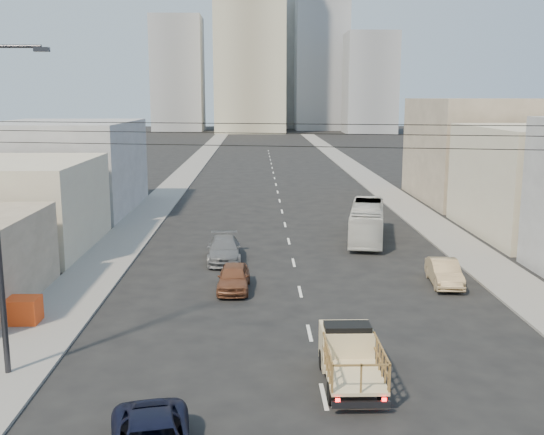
{
  "coord_description": "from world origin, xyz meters",
  "views": [
    {
      "loc": [
        -2.28,
        -18.25,
        10.12
      ],
      "look_at": [
        -1.43,
        16.66,
        3.5
      ],
      "focal_mm": 42.0,
      "sensor_mm": 36.0,
      "label": 1
    }
  ],
  "objects_px": {
    "crate_stack": "(19,310)",
    "sedan_grey": "(224,249)",
    "city_bus": "(367,222)",
    "sedan_brown": "(234,277)",
    "flatbed_pickup": "(350,354)",
    "sedan_tan": "(444,272)"
  },
  "relations": [
    {
      "from": "city_bus",
      "to": "crate_stack",
      "type": "distance_m",
      "value": 25.27
    },
    {
      "from": "city_bus",
      "to": "sedan_brown",
      "type": "distance_m",
      "value": 15.12
    },
    {
      "from": "sedan_grey",
      "to": "crate_stack",
      "type": "xyz_separation_m",
      "value": [
        -8.66,
        -11.26,
        -0.04
      ]
    },
    {
      "from": "sedan_grey",
      "to": "sedan_brown",
      "type": "bearing_deg",
      "value": -84.89
    },
    {
      "from": "sedan_tan",
      "to": "city_bus",
      "type": "bearing_deg",
      "value": 106.82
    },
    {
      "from": "crate_stack",
      "to": "sedan_grey",
      "type": "bearing_deg",
      "value": 52.44
    },
    {
      "from": "sedan_grey",
      "to": "sedan_tan",
      "type": "bearing_deg",
      "value": -26.53
    },
    {
      "from": "flatbed_pickup",
      "to": "sedan_grey",
      "type": "bearing_deg",
      "value": 107.11
    },
    {
      "from": "flatbed_pickup",
      "to": "sedan_grey",
      "type": "distance_m",
      "value": 18.33
    },
    {
      "from": "city_bus",
      "to": "flatbed_pickup",
      "type": "bearing_deg",
      "value": -90.13
    },
    {
      "from": "flatbed_pickup",
      "to": "city_bus",
      "type": "distance_m",
      "value": 23.76
    },
    {
      "from": "city_bus",
      "to": "sedan_grey",
      "type": "relative_size",
      "value": 1.89
    },
    {
      "from": "flatbed_pickup",
      "to": "crate_stack",
      "type": "height_order",
      "value": "flatbed_pickup"
    },
    {
      "from": "flatbed_pickup",
      "to": "sedan_tan",
      "type": "relative_size",
      "value": 1.05
    },
    {
      "from": "city_bus",
      "to": "sedan_grey",
      "type": "distance_m",
      "value": 11.56
    },
    {
      "from": "sedan_brown",
      "to": "sedan_grey",
      "type": "xyz_separation_m",
      "value": [
        -0.83,
        6.22,
        0.04
      ]
    },
    {
      "from": "sedan_tan",
      "to": "crate_stack",
      "type": "distance_m",
      "value": 21.75
    },
    {
      "from": "city_bus",
      "to": "sedan_tan",
      "type": "height_order",
      "value": "city_bus"
    },
    {
      "from": "flatbed_pickup",
      "to": "sedan_grey",
      "type": "xyz_separation_m",
      "value": [
        -5.39,
        17.52,
        -0.36
      ]
    },
    {
      "from": "sedan_brown",
      "to": "sedan_tan",
      "type": "distance_m",
      "value": 11.52
    },
    {
      "from": "city_bus",
      "to": "sedan_grey",
      "type": "xyz_separation_m",
      "value": [
        -9.99,
        -5.78,
        -0.6
      ]
    },
    {
      "from": "sedan_brown",
      "to": "sedan_tan",
      "type": "xyz_separation_m",
      "value": [
        11.49,
        0.72,
        -0.01
      ]
    }
  ]
}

